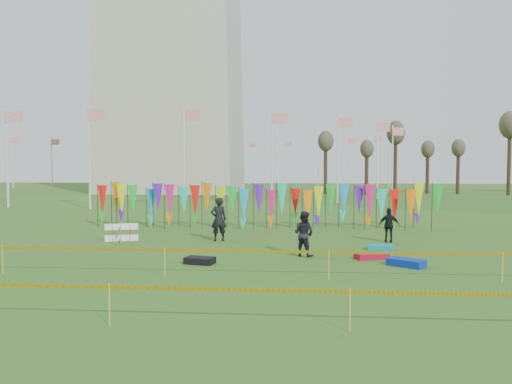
# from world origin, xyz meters

# --- Properties ---
(ground) EXTENTS (160.00, 160.00, 0.00)m
(ground) POSITION_xyz_m (0.00, 0.00, 0.00)
(ground) COLOR #2F5618
(ground) RESTS_ON ground
(flagpole_ring) EXTENTS (57.40, 56.16, 8.00)m
(flagpole_ring) POSITION_xyz_m (-14.00, 48.00, 4.00)
(flagpole_ring) COLOR silver
(flagpole_ring) RESTS_ON ground
(banner_row) EXTENTS (18.64, 0.64, 2.31)m
(banner_row) POSITION_xyz_m (0.28, 9.13, 1.43)
(banner_row) COLOR black
(banner_row) RESTS_ON ground
(caution_tape_near) EXTENTS (26.00, 0.02, 0.90)m
(caution_tape_near) POSITION_xyz_m (-0.22, -2.83, 0.78)
(caution_tape_near) COLOR #DEAE04
(caution_tape_near) RESTS_ON ground
(caution_tape_far) EXTENTS (26.00, 0.02, 0.90)m
(caution_tape_far) POSITION_xyz_m (-0.22, -7.49, 0.78)
(caution_tape_far) COLOR #DEAE04
(caution_tape_far) RESTS_ON ground
(box_kite) EXTENTS (0.73, 0.73, 0.82)m
(box_kite) POSITION_xyz_m (-5.77, 3.97, 0.41)
(box_kite) COLOR #B80D0E
(box_kite) RESTS_ON ground
(person_left) EXTENTS (0.85, 0.74, 1.96)m
(person_left) POSITION_xyz_m (-1.47, 4.47, 0.98)
(person_left) COLOR black
(person_left) RESTS_ON ground
(person_mid) EXTENTS (0.96, 0.85, 1.68)m
(person_mid) POSITION_xyz_m (2.28, 0.98, 0.84)
(person_mid) COLOR black
(person_mid) RESTS_ON ground
(person_right) EXTENTS (0.94, 0.59, 1.52)m
(person_right) POSITION_xyz_m (6.08, 4.62, 0.76)
(person_right) COLOR black
(person_right) RESTS_ON ground
(kite_bag_blue) EXTENTS (1.32, 1.21, 0.25)m
(kite_bag_blue) POSITION_xyz_m (5.69, -0.64, 0.12)
(kite_bag_blue) COLOR #0A2CAC
(kite_bag_blue) RESTS_ON ground
(kite_bag_red) EXTENTS (1.30, 0.89, 0.22)m
(kite_bag_red) POSITION_xyz_m (4.74, 0.61, 0.11)
(kite_bag_red) COLOR #B40C2B
(kite_bag_red) RESTS_ON ground
(kite_bag_black) EXTENTS (1.10, 0.79, 0.23)m
(kite_bag_black) POSITION_xyz_m (-1.32, -0.77, 0.11)
(kite_bag_black) COLOR black
(kite_bag_black) RESTS_ON ground
(kite_bag_teal) EXTENTS (1.03, 0.55, 0.19)m
(kite_bag_teal) POSITION_xyz_m (5.38, 2.65, 0.10)
(kite_bag_teal) COLOR #0B889E
(kite_bag_teal) RESTS_ON ground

